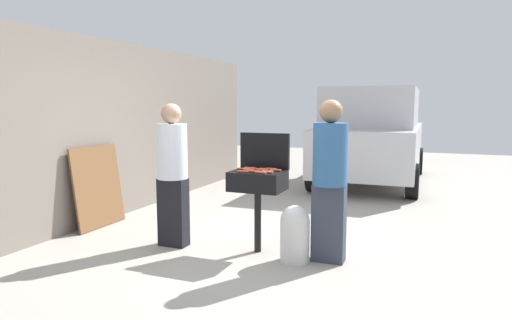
% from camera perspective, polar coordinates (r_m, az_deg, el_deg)
% --- Properties ---
extents(ground_plane, '(24.00, 24.00, 0.00)m').
position_cam_1_polar(ground_plane, '(5.59, 0.59, -10.68)').
color(ground_plane, '#9E998E').
extents(house_wall_side, '(0.24, 8.00, 2.62)m').
position_cam_1_polar(house_wall_side, '(7.54, -15.80, 3.78)').
color(house_wall_side, slate).
rests_on(house_wall_side, ground).
extents(bbq_grill, '(0.60, 0.44, 0.94)m').
position_cam_1_polar(bbq_grill, '(5.22, 0.22, -2.97)').
color(bbq_grill, black).
rests_on(bbq_grill, ground).
extents(grill_lid_open, '(0.60, 0.05, 0.42)m').
position_cam_1_polar(grill_lid_open, '(5.37, 1.09, 1.14)').
color(grill_lid_open, black).
rests_on(grill_lid_open, bbq_grill).
extents(hot_dog_0, '(0.13, 0.03, 0.03)m').
position_cam_1_polar(hot_dog_0, '(5.31, -0.47, -1.08)').
color(hot_dog_0, '#AD4228').
rests_on(hot_dog_0, bbq_grill).
extents(hot_dog_1, '(0.13, 0.03, 0.03)m').
position_cam_1_polar(hot_dog_1, '(5.35, -0.76, -1.01)').
color(hot_dog_1, '#C6593D').
rests_on(hot_dog_1, bbq_grill).
extents(hot_dog_2, '(0.13, 0.03, 0.03)m').
position_cam_1_polar(hot_dog_2, '(5.19, 0.79, -1.27)').
color(hot_dog_2, '#AD4228').
rests_on(hot_dog_2, bbq_grill).
extents(hot_dog_3, '(0.13, 0.04, 0.03)m').
position_cam_1_polar(hot_dog_3, '(5.08, -0.44, -1.44)').
color(hot_dog_3, '#AD4228').
rests_on(hot_dog_3, bbq_grill).
extents(hot_dog_4, '(0.13, 0.03, 0.03)m').
position_cam_1_polar(hot_dog_4, '(5.18, -0.84, -1.27)').
color(hot_dog_4, '#B74C33').
rests_on(hot_dog_4, bbq_grill).
extents(hot_dog_5, '(0.13, 0.03, 0.03)m').
position_cam_1_polar(hot_dog_5, '(5.28, 1.99, -1.13)').
color(hot_dog_5, '#C6593D').
rests_on(hot_dog_5, bbq_grill).
extents(hot_dog_6, '(0.13, 0.03, 0.03)m').
position_cam_1_polar(hot_dog_6, '(5.04, 1.39, -1.51)').
color(hot_dog_6, '#C6593D').
rests_on(hot_dog_6, bbq_grill).
extents(hot_dog_7, '(0.13, 0.04, 0.03)m').
position_cam_1_polar(hot_dog_7, '(5.10, 1.48, -1.40)').
color(hot_dog_7, '#B74C33').
rests_on(hot_dog_7, bbq_grill).
extents(hot_dog_8, '(0.13, 0.04, 0.03)m').
position_cam_1_polar(hot_dog_8, '(5.18, 2.44, -1.28)').
color(hot_dog_8, '#B74C33').
rests_on(hot_dog_8, bbq_grill).
extents(hot_dog_9, '(0.13, 0.04, 0.03)m').
position_cam_1_polar(hot_dog_9, '(5.29, -1.64, -1.11)').
color(hot_dog_9, '#AD4228').
rests_on(hot_dog_9, bbq_grill).
extents(hot_dog_10, '(0.13, 0.03, 0.03)m').
position_cam_1_polar(hot_dog_10, '(5.23, -0.99, -1.20)').
color(hot_dog_10, '#C6593D').
rests_on(hot_dog_10, bbq_grill).
extents(hot_dog_11, '(0.13, 0.03, 0.03)m').
position_cam_1_polar(hot_dog_11, '(5.01, 0.58, -1.56)').
color(hot_dog_11, '#C6593D').
rests_on(hot_dog_11, bbq_grill).
extents(hot_dog_12, '(0.13, 0.03, 0.03)m').
position_cam_1_polar(hot_dog_12, '(5.09, -1.62, -1.43)').
color(hot_dog_12, '#B74C33').
rests_on(hot_dog_12, bbq_grill).
extents(hot_dog_13, '(0.13, 0.04, 0.03)m').
position_cam_1_polar(hot_dog_13, '(5.27, 1.12, -1.13)').
color(hot_dog_13, '#AD4228').
rests_on(hot_dog_13, bbq_grill).
extents(hot_dog_14, '(0.13, 0.04, 0.03)m').
position_cam_1_polar(hot_dog_14, '(5.12, -0.13, -1.37)').
color(hot_dog_14, '#AD4228').
rests_on(hot_dog_14, bbq_grill).
extents(hot_dog_15, '(0.13, 0.04, 0.03)m').
position_cam_1_polar(hot_dog_15, '(5.22, 0.75, -1.22)').
color(hot_dog_15, '#B74C33').
rests_on(hot_dog_15, bbq_grill).
extents(propane_tank, '(0.32, 0.32, 0.62)m').
position_cam_1_polar(propane_tank, '(5.02, 4.84, -8.96)').
color(propane_tank, silver).
rests_on(propane_tank, ground).
extents(person_left, '(0.36, 0.36, 1.70)m').
position_cam_1_polar(person_left, '(5.52, -10.33, -1.18)').
color(person_left, black).
rests_on(person_left, ground).
extents(person_right, '(0.37, 0.37, 1.74)m').
position_cam_1_polar(person_right, '(4.94, 9.13, -1.85)').
color(person_right, '#333847').
rests_on(person_right, ground).
extents(parked_minivan, '(2.08, 4.43, 2.02)m').
position_cam_1_polar(parked_minivan, '(10.16, 14.23, 3.01)').
color(parked_minivan, '#B7B7BC').
rests_on(parked_minivan, ground).
extents(leaning_board, '(0.17, 0.90, 1.12)m').
position_cam_1_polar(leaning_board, '(6.71, -19.02, -3.14)').
color(leaning_board, brown).
rests_on(leaning_board, ground).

